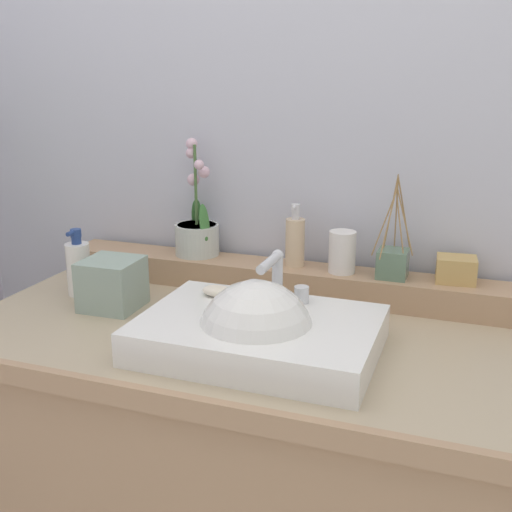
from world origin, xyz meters
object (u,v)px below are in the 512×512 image
(sink_basin, at_px, (258,336))
(tumbler_cup, at_px, (342,252))
(tissue_box, at_px, (112,284))
(reed_diffuser, at_px, (393,262))
(lotion_bottle, at_px, (79,267))
(soap_bar, at_px, (217,291))
(soap_dispenser, at_px, (295,241))
(potted_plant, at_px, (197,230))
(trinket_box, at_px, (456,269))

(sink_basin, xyz_separation_m, tumbler_cup, (0.09, 0.36, 0.09))
(tissue_box, bearing_deg, reed_diffuser, 21.17)
(sink_basin, height_order, lotion_bottle, sink_basin)
(tumbler_cup, bearing_deg, tissue_box, -154.53)
(soap_bar, relative_size, lotion_bottle, 0.41)
(tumbler_cup, relative_size, lotion_bottle, 0.60)
(tumbler_cup, relative_size, tissue_box, 0.80)
(soap_dispenser, height_order, reed_diffuser, reed_diffuser)
(reed_diffuser, relative_size, lotion_bottle, 1.45)
(potted_plant, relative_size, lotion_bottle, 1.80)
(potted_plant, xyz_separation_m, tissue_box, (-0.10, -0.26, -0.08))
(soap_bar, relative_size, reed_diffuser, 0.28)
(lotion_bottle, bearing_deg, potted_plant, 42.50)
(potted_plant, height_order, trinket_box, potted_plant)
(tumbler_cup, xyz_separation_m, lotion_bottle, (-0.64, -0.19, -0.05))
(tumbler_cup, distance_m, trinket_box, 0.27)
(trinket_box, xyz_separation_m, lotion_bottle, (-0.90, -0.21, -0.03))
(potted_plant, distance_m, lotion_bottle, 0.32)
(sink_basin, distance_m, lotion_bottle, 0.57)
(soap_bar, bearing_deg, sink_basin, -37.74)
(reed_diffuser, bearing_deg, potted_plant, 177.77)
(lotion_bottle, bearing_deg, sink_basin, -17.33)
(sink_basin, height_order, reed_diffuser, reed_diffuser)
(tumbler_cup, distance_m, lotion_bottle, 0.66)
(soap_dispenser, distance_m, reed_diffuser, 0.25)
(soap_bar, xyz_separation_m, tumbler_cup, (0.22, 0.26, 0.04))
(soap_bar, height_order, reed_diffuser, reed_diffuser)
(soap_dispenser, distance_m, tissue_box, 0.46)
(sink_basin, xyz_separation_m, soap_bar, (-0.13, 0.10, 0.05))
(sink_basin, distance_m, potted_plant, 0.50)
(soap_bar, xyz_separation_m, lotion_bottle, (-0.41, 0.07, -0.01))
(tissue_box, bearing_deg, potted_plant, 68.68)
(soap_bar, height_order, tumbler_cup, tumbler_cup)
(soap_bar, distance_m, reed_diffuser, 0.43)
(potted_plant, xyz_separation_m, soap_dispenser, (0.28, -0.01, -0.00))
(soap_dispenser, height_order, lotion_bottle, soap_dispenser)
(reed_diffuser, bearing_deg, sink_basin, -120.61)
(soap_bar, bearing_deg, potted_plant, 122.59)
(tumbler_cup, bearing_deg, soap_dispenser, 173.86)
(sink_basin, height_order, soap_dispenser, soap_dispenser)
(potted_plant, xyz_separation_m, tumbler_cup, (0.40, -0.02, -0.01))
(potted_plant, xyz_separation_m, lotion_bottle, (-0.23, -0.21, -0.07))
(sink_basin, bearing_deg, reed_diffuser, 59.39)
(soap_dispenser, height_order, tissue_box, soap_dispenser)
(soap_bar, relative_size, soap_dispenser, 0.44)
(soap_dispenser, relative_size, trinket_box, 1.77)
(soap_dispenser, bearing_deg, tissue_box, -146.25)
(sink_basin, distance_m, tumbler_cup, 0.38)
(sink_basin, distance_m, soap_bar, 0.17)
(potted_plant, relative_size, tumbler_cup, 2.99)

